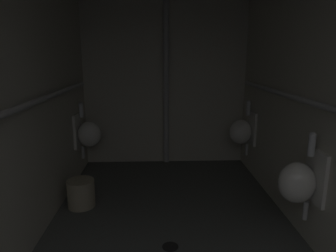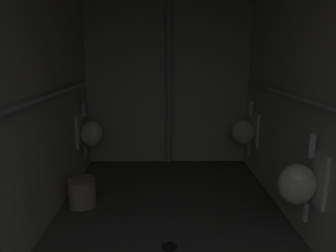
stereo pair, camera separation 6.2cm
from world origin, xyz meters
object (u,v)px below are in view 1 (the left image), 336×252
(urinal_left_mid, at_px, (88,133))
(standpipe_back_wall, at_px, (166,83))
(urinal_right_mid, at_px, (299,181))
(waste_bin, at_px, (81,193))
(urinal_right_far, at_px, (242,131))
(floor_drain, at_px, (170,246))

(urinal_left_mid, distance_m, standpipe_back_wall, 1.30)
(urinal_right_mid, relative_size, waste_bin, 2.53)
(urinal_right_mid, xyz_separation_m, waste_bin, (-1.98, 0.80, -0.45))
(urinal_right_far, xyz_separation_m, standpipe_back_wall, (-1.02, 0.42, 0.62))
(urinal_left_mid, distance_m, urinal_right_far, 2.06)
(standpipe_back_wall, height_order, floor_drain, standpipe_back_wall)
(standpipe_back_wall, relative_size, waste_bin, 7.99)
(urinal_right_far, xyz_separation_m, waste_bin, (-1.98, -0.90, -0.45))
(floor_drain, xyz_separation_m, waste_bin, (-0.93, 0.76, 0.14))
(urinal_left_mid, bearing_deg, waste_bin, -84.37)
(urinal_right_far, height_order, waste_bin, urinal_right_far)
(urinal_right_mid, relative_size, standpipe_back_wall, 0.32)
(floor_drain, bearing_deg, urinal_right_mid, -1.78)
(urinal_left_mid, bearing_deg, standpipe_back_wall, 24.50)
(urinal_left_mid, distance_m, floor_drain, 1.99)
(floor_drain, bearing_deg, urinal_left_mid, 122.19)
(urinal_right_far, distance_m, waste_bin, 2.22)
(urinal_left_mid, height_order, urinal_right_far, same)
(urinal_right_far, bearing_deg, floor_drain, -122.32)
(urinal_left_mid, relative_size, waste_bin, 2.53)
(urinal_right_mid, distance_m, floor_drain, 1.21)
(standpipe_back_wall, height_order, waste_bin, standpipe_back_wall)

